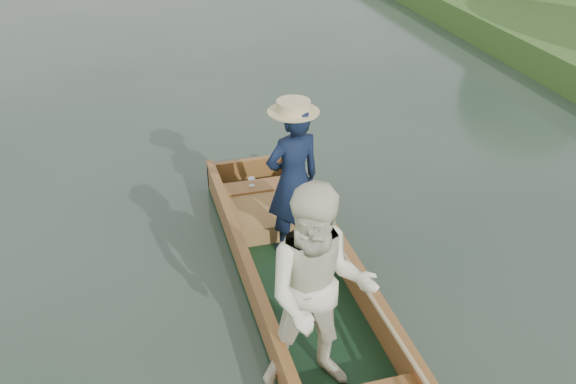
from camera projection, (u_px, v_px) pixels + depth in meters
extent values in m
plane|color=#283D30|center=(304.00, 302.00, 6.46)|extent=(120.00, 120.00, 0.00)
cube|color=black|center=(304.00, 299.00, 6.44)|extent=(1.10, 5.00, 0.08)
cube|color=#A26032|center=(254.00, 292.00, 6.22)|extent=(0.08, 5.00, 0.32)
cube|color=#A26032|center=(353.00, 275.00, 6.46)|extent=(0.08, 5.00, 0.32)
cube|color=#A26032|center=(249.00, 170.00, 8.39)|extent=(1.10, 0.08, 0.32)
cube|color=#A26032|center=(254.00, 277.00, 6.13)|extent=(0.10, 5.00, 0.04)
cube|color=#A26032|center=(354.00, 260.00, 6.37)|extent=(0.10, 5.00, 0.04)
cube|color=#A26032|center=(259.00, 187.00, 7.89)|extent=(0.94, 0.30, 0.05)
imported|color=#101A34|center=(293.00, 181.00, 6.71)|extent=(0.70, 0.54, 1.71)
cylinder|color=beige|center=(293.00, 108.00, 6.30)|extent=(0.52, 0.52, 0.12)
imported|color=white|center=(319.00, 293.00, 4.98)|extent=(1.06, 0.90, 1.89)
cube|color=#AC5C37|center=(261.00, 215.00, 7.53)|extent=(0.85, 0.90, 0.22)
sphere|color=#A28555|center=(288.00, 199.00, 7.40)|extent=(0.21, 0.21, 0.21)
sphere|color=#A28555|center=(288.00, 187.00, 7.31)|extent=(0.16, 0.16, 0.16)
sphere|color=#A28555|center=(283.00, 183.00, 7.27)|extent=(0.06, 0.06, 0.06)
sphere|color=#A28555|center=(293.00, 181.00, 7.29)|extent=(0.06, 0.06, 0.06)
sphere|color=#A28555|center=(290.00, 191.00, 7.27)|extent=(0.06, 0.06, 0.06)
sphere|color=#A28555|center=(280.00, 199.00, 7.35)|extent=(0.07, 0.07, 0.07)
sphere|color=#A28555|center=(296.00, 196.00, 7.39)|extent=(0.07, 0.07, 0.07)
sphere|color=#A28555|center=(284.00, 208.00, 7.41)|extent=(0.09, 0.09, 0.09)
sphere|color=#A28555|center=(293.00, 206.00, 7.44)|extent=(0.09, 0.09, 0.09)
cylinder|color=silver|center=(252.00, 185.00, 7.85)|extent=(0.07, 0.07, 0.01)
cylinder|color=silver|center=(252.00, 183.00, 7.83)|extent=(0.01, 0.01, 0.08)
ellipsoid|color=silver|center=(251.00, 179.00, 7.81)|extent=(0.09, 0.09, 0.05)
cylinder|color=tan|center=(352.00, 268.00, 6.19)|extent=(0.04, 4.12, 0.19)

